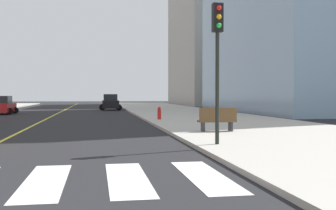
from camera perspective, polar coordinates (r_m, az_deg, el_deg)
The scene contains 8 objects.
sidewalk_kerb_east at distance 26.87m, azimuth 8.55°, elevation -2.46°, with size 10.00×120.00×0.15m, color #B2ADA3.
lane_divider_paint at distance 45.66m, azimuth -14.45°, elevation -0.96°, with size 0.16×80.00×0.01m, color yellow.
parking_garage_concrete at distance 79.14m, azimuth 8.04°, elevation 9.46°, with size 18.00×24.00×25.84m, color #B2ADA3.
car_black_second at distance 51.39m, azimuth -7.83°, elevation 0.33°, with size 2.70×4.31×1.92m.
car_red_third at distance 43.17m, azimuth -21.56°, elevation -0.08°, with size 2.52×3.97×1.75m.
traffic_light_near_corner at distance 14.93m, azimuth 6.74°, elevation 8.02°, with size 0.36×0.41×4.94m.
park_bench at distance 19.96m, azimuth 6.70°, elevation -2.04°, with size 1.81×0.60×1.12m.
fire_hydrant at distance 29.32m, azimuth -1.19°, elevation -1.13°, with size 0.26×0.26×0.89m.
Camera 1 is at (3.82, -5.46, 1.91)m, focal length 44.90 mm.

